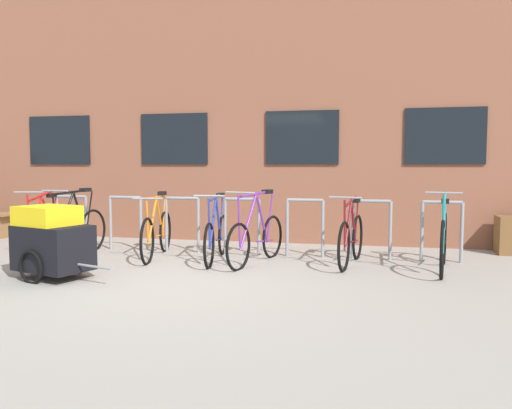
% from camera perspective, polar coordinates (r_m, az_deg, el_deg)
% --- Properties ---
extents(ground_plane, '(42.00, 42.00, 0.00)m').
position_cam_1_polar(ground_plane, '(6.59, -9.29, -8.09)').
color(ground_plane, '#9E998E').
extents(storefront_building, '(28.00, 5.27, 5.81)m').
position_cam_1_polar(storefront_building, '(12.11, 1.04, 11.48)').
color(storefront_building, brown).
rests_on(storefront_building, ground).
extents(bike_rack, '(6.60, 0.05, 0.90)m').
position_cam_1_polar(bike_rack, '(8.16, -1.57, -1.74)').
color(bike_rack, gray).
rests_on(bike_rack, ground).
extents(bicycle_purple, '(0.57, 1.71, 1.08)m').
position_cam_1_polar(bicycle_purple, '(7.44, 0.06, -3.60)').
color(bicycle_purple, black).
rests_on(bicycle_purple, ground).
extents(bicycle_blue, '(0.44, 1.73, 1.02)m').
position_cam_1_polar(bicycle_blue, '(7.67, -4.40, -3.46)').
color(bicycle_blue, black).
rests_on(bicycle_blue, ground).
extents(bicycle_teal, '(0.45, 1.79, 1.10)m').
position_cam_1_polar(bicycle_teal, '(7.38, 20.00, -3.76)').
color(bicycle_teal, black).
rests_on(bicycle_teal, ground).
extents(bicycle_black, '(0.44, 1.68, 1.07)m').
position_cam_1_polar(bicycle_black, '(8.54, -19.39, -2.75)').
color(bicycle_black, black).
rests_on(bicycle_black, ground).
extents(bicycle_maroon, '(0.44, 1.64, 1.02)m').
position_cam_1_polar(bicycle_maroon, '(7.46, 10.47, -3.70)').
color(bicycle_maroon, black).
rests_on(bicycle_maroon, ground).
extents(bicycle_red, '(0.52, 1.70, 1.04)m').
position_cam_1_polar(bicycle_red, '(8.95, -22.39, -2.66)').
color(bicycle_red, black).
rests_on(bicycle_red, ground).
extents(bicycle_orange, '(0.46, 1.77, 1.01)m').
position_cam_1_polar(bicycle_orange, '(8.07, -10.89, -3.05)').
color(bicycle_orange, black).
rests_on(bicycle_orange, ground).
extents(bike_trailer, '(1.48, 0.85, 0.93)m').
position_cam_1_polar(bike_trailer, '(6.96, -21.60, -3.76)').
color(bike_trailer, black).
rests_on(bike_trailer, ground).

